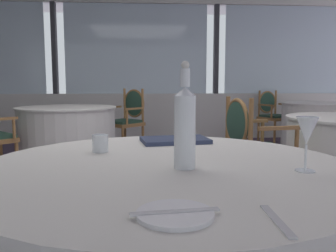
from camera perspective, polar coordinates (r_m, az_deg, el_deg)
name	(u,v)px	position (r m, az deg, el deg)	size (l,w,h in m)	color
ground_plane	(130,205)	(3.06, -6.29, -12.71)	(12.73, 12.73, 0.00)	#47384C
window_wall_far	(137,80)	(6.56, -5.12, 7.44)	(9.50, 0.14, 2.73)	silver
side_plate	(175,214)	(0.78, 1.17, -14.21)	(0.17, 0.17, 0.01)	white
butter_knife	(175,212)	(0.78, 1.17, -13.85)	(0.20, 0.02, 0.00)	silver
dinner_fork	(277,220)	(0.79, 17.40, -14.53)	(0.18, 0.02, 0.00)	silver
water_bottle	(185,125)	(1.18, 2.77, 0.15)	(0.07, 0.07, 0.36)	white
wine_glass	(307,132)	(1.22, 21.77, -0.98)	(0.07, 0.07, 0.18)	white
water_tumbler	(100,143)	(1.50, -11.02, -2.80)	(0.07, 0.07, 0.07)	white
menu_book	(175,140)	(1.73, 1.13, -2.32)	(0.32, 0.20, 0.02)	#2D3856
dining_chair_0_0	(252,143)	(2.90, 13.53, -2.67)	(0.54, 0.60, 0.92)	olive
background_table_1	(68,135)	(4.68, -16.12, -1.45)	(1.26, 1.26, 0.74)	silver
dining_chair_1_0	(128,115)	(5.30, -6.53, 1.75)	(0.66, 0.66, 0.96)	olive
background_table_2	(317,126)	(5.95, 23.20, -0.01)	(1.11, 1.11, 0.74)	silver
dining_chair_2_0	(272,112)	(6.59, 16.64, 2.27)	(0.64, 0.61, 0.91)	olive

